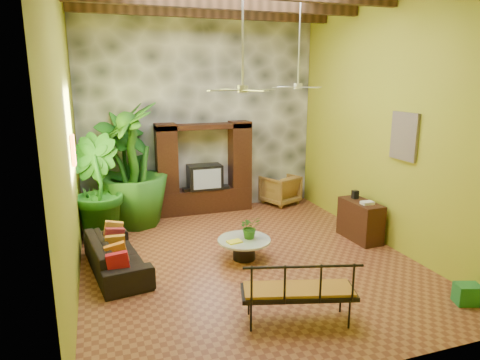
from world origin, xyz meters
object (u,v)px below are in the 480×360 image
object	(u,v)px
tall_plant_c	(132,165)
coffee_table	(244,246)
green_bin	(467,294)
tall_plant_b	(95,188)
entertainment_center	(205,175)
iron_bench	(301,289)
wicker_armchair	(280,189)
ceiling_fan_back	(298,76)
sofa	(116,255)
ceiling_fan_front	(243,76)
side_console	(360,220)
tall_plant_a	(126,165)

from	to	relation	value
tall_plant_c	coffee_table	xyz separation A→B (m)	(1.78, -2.71, -1.17)
coffee_table	green_bin	bearing A→B (deg)	-44.80
tall_plant_b	coffee_table	bearing A→B (deg)	-37.69
entertainment_center	iron_bench	world-z (taller)	entertainment_center
wicker_armchair	iron_bench	bearing A→B (deg)	45.79
ceiling_fan_back	iron_bench	distance (m)	4.86
iron_bench	tall_plant_c	bearing A→B (deg)	125.19
tall_plant_b	sofa	bearing A→B (deg)	-81.07
tall_plant_b	green_bin	size ratio (longest dim) A/B	6.30
ceiling_fan_back	tall_plant_b	size ratio (longest dim) A/B	0.83
ceiling_fan_back	tall_plant_b	bearing A→B (deg)	169.40
ceiling_fan_front	coffee_table	xyz separation A→B (m)	(0.16, 0.38, -3.15)
wicker_armchair	coffee_table	bearing A→B (deg)	32.88
entertainment_center	iron_bench	xyz separation A→B (m)	(-0.03, -5.51, -0.43)
ceiling_fan_front	iron_bench	xyz separation A→B (m)	(0.17, -1.97, -2.87)
sofa	side_console	bearing A→B (deg)	-99.27
wicker_armchair	side_console	world-z (taller)	side_console
iron_bench	side_console	world-z (taller)	iron_bench
tall_plant_a	iron_bench	bearing A→B (deg)	-71.00
sofa	green_bin	size ratio (longest dim) A/B	5.86
entertainment_center	ceiling_fan_back	world-z (taller)	ceiling_fan_back
iron_bench	side_console	distance (m)	3.69
ceiling_fan_back	coffee_table	world-z (taller)	ceiling_fan_back
tall_plant_a	entertainment_center	bearing A→B (deg)	0.13
ceiling_fan_front	iron_bench	distance (m)	3.49
ceiling_fan_back	side_console	xyz separation A→B (m)	(1.05, -1.04, -2.98)
sofa	wicker_armchair	world-z (taller)	wicker_armchair
tall_plant_c	coffee_table	bearing A→B (deg)	-56.73
side_console	tall_plant_a	bearing A→B (deg)	144.40
ceiling_fan_back	tall_plant_b	distance (m)	4.89
sofa	green_bin	world-z (taller)	sofa
entertainment_center	tall_plant_c	bearing A→B (deg)	-166.09
ceiling_fan_back	sofa	world-z (taller)	ceiling_fan_back
tall_plant_c	coffee_table	size ratio (longest dim) A/B	2.83
tall_plant_b	side_console	world-z (taller)	tall_plant_b
ceiling_fan_front	wicker_armchair	xyz separation A→B (m)	(2.32, 3.55, -3.00)
coffee_table	tall_plant_c	bearing A→B (deg)	123.27
coffee_table	tall_plant_b	bearing A→B (deg)	142.31
iron_bench	wicker_armchair	bearing A→B (deg)	84.51
wicker_armchair	tall_plant_c	world-z (taller)	tall_plant_c
wicker_armchair	green_bin	world-z (taller)	wicker_armchair
sofa	entertainment_center	bearing A→B (deg)	-47.67
wicker_armchair	entertainment_center	bearing A→B (deg)	-22.60
tall_plant_b	coffee_table	world-z (taller)	tall_plant_b
entertainment_center	tall_plant_b	world-z (taller)	entertainment_center
ceiling_fan_back	tall_plant_c	size ratio (longest dim) A/B	0.65
wicker_armchair	tall_plant_c	bearing A→B (deg)	-16.25
side_console	entertainment_center	bearing A→B (deg)	129.09
tall_plant_c	side_console	xyz separation A→B (m)	(4.47, -2.53, -1.01)
entertainment_center	sofa	distance (m)	3.83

